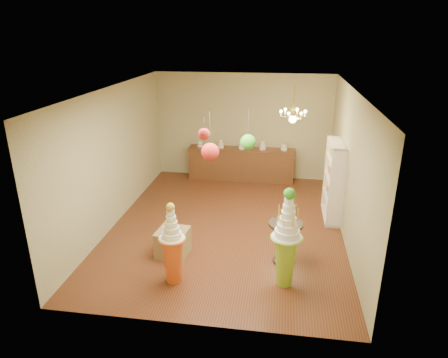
# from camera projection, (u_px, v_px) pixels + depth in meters

# --- Properties ---
(floor) EXTENTS (6.50, 6.50, 0.00)m
(floor) POSITION_uv_depth(u_px,v_px,m) (227.00, 225.00, 8.94)
(floor) COLOR #562B17
(floor) RESTS_ON ground
(ceiling) EXTENTS (6.50, 6.50, 0.00)m
(ceiling) POSITION_uv_depth(u_px,v_px,m) (227.00, 89.00, 7.88)
(ceiling) COLOR silver
(ceiling) RESTS_ON ground
(wall_back) EXTENTS (5.00, 0.04, 3.00)m
(wall_back) POSITION_uv_depth(u_px,v_px,m) (243.00, 127.00, 11.41)
(wall_back) COLOR tan
(wall_back) RESTS_ON ground
(wall_front) EXTENTS (5.00, 0.04, 3.00)m
(wall_front) POSITION_uv_depth(u_px,v_px,m) (194.00, 236.00, 5.40)
(wall_front) COLOR tan
(wall_front) RESTS_ON ground
(wall_left) EXTENTS (0.04, 6.50, 3.00)m
(wall_left) POSITION_uv_depth(u_px,v_px,m) (114.00, 156.00, 8.75)
(wall_left) COLOR tan
(wall_left) RESTS_ON ground
(wall_right) EXTENTS (0.04, 6.50, 3.00)m
(wall_right) POSITION_uv_depth(u_px,v_px,m) (349.00, 167.00, 8.06)
(wall_right) COLOR tan
(wall_right) RESTS_ON ground
(pedestal_green) EXTENTS (0.60, 0.60, 1.78)m
(pedestal_green) POSITION_uv_depth(u_px,v_px,m) (286.00, 248.00, 6.65)
(pedestal_green) COLOR #8EB728
(pedestal_green) RESTS_ON floor
(pedestal_orange) EXTENTS (0.55, 0.55, 1.48)m
(pedestal_orange) POSITION_uv_depth(u_px,v_px,m) (173.00, 252.00, 6.78)
(pedestal_orange) COLOR #DB5119
(pedestal_orange) RESTS_ON floor
(burlap_riser) EXTENTS (0.63, 0.63, 0.52)m
(burlap_riser) POSITION_uv_depth(u_px,v_px,m) (173.00, 243.00, 7.69)
(burlap_riser) COLOR olive
(burlap_riser) RESTS_ON floor
(sideboard) EXTENTS (3.04, 0.54, 1.16)m
(sideboard) POSITION_uv_depth(u_px,v_px,m) (241.00, 163.00, 11.52)
(sideboard) COLOR #59331C
(sideboard) RESTS_ON floor
(shelving_unit) EXTENTS (0.33, 1.20, 1.80)m
(shelving_unit) POSITION_uv_depth(u_px,v_px,m) (334.00, 180.00, 9.04)
(shelving_unit) COLOR white
(shelving_unit) RESTS_ON floor
(round_table) EXTENTS (0.71, 0.71, 0.81)m
(round_table) POSITION_uv_depth(u_px,v_px,m) (285.00, 237.00, 7.36)
(round_table) COLOR black
(round_table) RESTS_ON floor
(vase) EXTENTS (0.27, 0.27, 0.22)m
(vase) POSITION_uv_depth(u_px,v_px,m) (286.00, 218.00, 7.22)
(vase) COLOR white
(vase) RESTS_ON round_table
(pom_red_left) EXTENTS (0.29, 0.29, 0.84)m
(pom_red_left) POSITION_uv_depth(u_px,v_px,m) (210.00, 152.00, 6.28)
(pom_red_left) COLOR #3D372C
(pom_red_left) RESTS_ON ceiling
(pom_green_mid) EXTENTS (0.25, 0.25, 0.76)m
(pom_green_mid) POSITION_uv_depth(u_px,v_px,m) (248.00, 142.00, 6.60)
(pom_green_mid) COLOR #3D372C
(pom_green_mid) RESTS_ON ceiling
(pom_red_right) EXTENTS (0.17, 0.17, 0.39)m
(pom_red_right) POSITION_uv_depth(u_px,v_px,m) (204.00, 134.00, 5.76)
(pom_red_right) COLOR #3D372C
(pom_red_right) RESTS_ON ceiling
(chandelier) EXTENTS (0.71, 0.71, 0.85)m
(chandelier) POSITION_uv_depth(u_px,v_px,m) (293.00, 117.00, 8.82)
(chandelier) COLOR gold
(chandelier) RESTS_ON ceiling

